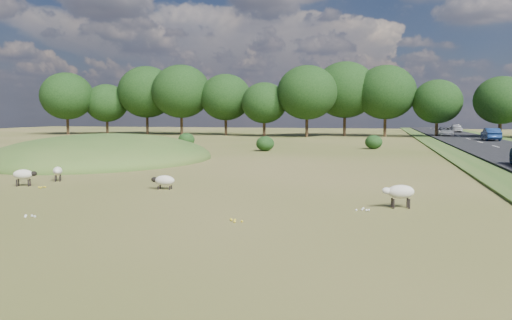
# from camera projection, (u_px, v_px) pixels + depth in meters

# --- Properties ---
(ground) EXTENTS (160.00, 160.00, 0.00)m
(ground) POSITION_uv_depth(u_px,v_px,m) (277.00, 154.00, 43.33)
(ground) COLOR #44541A
(ground) RESTS_ON ground
(mound) EXTENTS (16.00, 20.00, 4.00)m
(mound) POSITION_uv_depth(u_px,v_px,m) (105.00, 160.00, 38.44)
(mound) COLOR #33561E
(mound) RESTS_ON ground
(road) EXTENTS (8.00, 150.00, 0.25)m
(road) POSITION_uv_depth(u_px,v_px,m) (500.00, 149.00, 48.24)
(road) COLOR black
(road) RESTS_ON ground
(treeline) EXTENTS (96.28, 14.66, 11.70)m
(treeline) POSITION_uv_depth(u_px,v_px,m) (316.00, 94.00, 77.24)
(treeline) COLOR black
(treeline) RESTS_ON ground
(shrubs) EXTENTS (21.46, 6.94, 1.46)m
(shrubs) POSITION_uv_depth(u_px,v_px,m) (269.00, 142.00, 50.41)
(shrubs) COLOR black
(shrubs) RESTS_ON ground
(sheep_0) EXTENTS (1.16, 0.56, 0.66)m
(sheep_0) POSITION_uv_depth(u_px,v_px,m) (164.00, 180.00, 23.29)
(sheep_0) COLOR beige
(sheep_0) RESTS_ON ground
(sheep_1) EXTENTS (1.19, 0.77, 0.82)m
(sheep_1) POSITION_uv_depth(u_px,v_px,m) (24.00, 175.00, 24.26)
(sheep_1) COLOR beige
(sheep_1) RESTS_ON ground
(sheep_2) EXTENTS (0.85, 1.07, 0.76)m
(sheep_2) POSITION_uv_depth(u_px,v_px,m) (58.00, 171.00, 26.14)
(sheep_2) COLOR beige
(sheep_2) RESTS_ON ground
(sheep_3) EXTENTS (1.26, 0.75, 0.88)m
(sheep_3) POSITION_uv_depth(u_px,v_px,m) (400.00, 192.00, 18.63)
(sheep_3) COLOR beige
(sheep_3) RESTS_ON ground
(car_0) EXTENTS (1.93, 4.75, 1.38)m
(car_0) POSITION_uv_depth(u_px,v_px,m) (456.00, 128.00, 89.04)
(car_0) COLOR silver
(car_0) RESTS_ON road
(car_3) EXTENTS (2.15, 4.67, 1.30)m
(car_3) POSITION_uv_depth(u_px,v_px,m) (445.00, 131.00, 74.22)
(car_3) COLOR white
(car_3) RESTS_ON road
(car_6) EXTENTS (1.62, 4.63, 1.53)m
(car_6) POSITION_uv_depth(u_px,v_px,m) (491.00, 134.00, 61.07)
(car_6) COLOR navy
(car_6) RESTS_ON road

